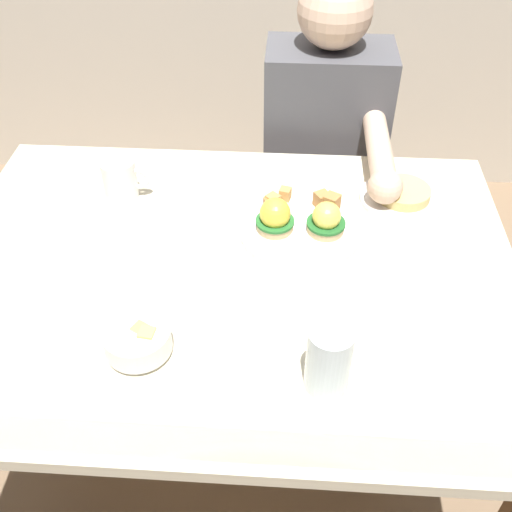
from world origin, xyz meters
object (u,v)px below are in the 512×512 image
at_px(dining_table, 229,305).
at_px(fruit_bowl, 138,340).
at_px(coffee_mug, 121,178).
at_px(water_glass_near, 328,363).
at_px(eggs_benedict_plate, 300,223).
at_px(diner_person, 325,153).
at_px(fork, 156,237).
at_px(side_plate, 403,196).

relative_size(dining_table, fruit_bowl, 10.00).
xyz_separation_m(coffee_mug, water_glass_near, (0.47, -0.51, 0.01)).
height_order(eggs_benedict_plate, fruit_bowl, eggs_benedict_plate).
relative_size(dining_table, diner_person, 1.05).
bearing_deg(fork, water_glass_near, -45.29).
relative_size(side_plate, diner_person, 0.18).
distance_m(eggs_benedict_plate, fruit_bowl, 0.45).
xyz_separation_m(coffee_mug, diner_person, (0.49, 0.36, -0.14)).
height_order(eggs_benedict_plate, diner_person, diner_person).
bearing_deg(water_glass_near, fork, 134.71).
relative_size(eggs_benedict_plate, fork, 1.75).
bearing_deg(diner_person, dining_table, -110.04).
relative_size(eggs_benedict_plate, fruit_bowl, 2.25).
distance_m(dining_table, fruit_bowl, 0.30).
xyz_separation_m(water_glass_near, side_plate, (0.19, 0.53, -0.04)).
height_order(coffee_mug, diner_person, diner_person).
bearing_deg(side_plate, fork, -162.69).
xyz_separation_m(fruit_bowl, fork, (-0.03, 0.31, -0.03)).
bearing_deg(diner_person, coffee_mug, -143.74).
bearing_deg(fork, coffee_mug, 125.40).
bearing_deg(water_glass_near, fruit_bowl, 171.55).
distance_m(fruit_bowl, coffee_mug, 0.49).
bearing_deg(dining_table, eggs_benedict_plate, 42.18).
xyz_separation_m(dining_table, fruit_bowl, (-0.14, -0.22, 0.14)).
distance_m(water_glass_near, diner_person, 0.89).
bearing_deg(water_glass_near, dining_table, 125.51).
bearing_deg(fruit_bowl, fork, 95.26).
xyz_separation_m(coffee_mug, side_plate, (0.66, 0.02, -0.04)).
distance_m(dining_table, coffee_mug, 0.40).
xyz_separation_m(fruit_bowl, diner_person, (0.35, 0.83, -0.12)).
relative_size(coffee_mug, side_plate, 0.56).
distance_m(fruit_bowl, water_glass_near, 0.34).
xyz_separation_m(dining_table, eggs_benedict_plate, (0.15, 0.13, 0.13)).
xyz_separation_m(side_plate, diner_person, (-0.17, 0.34, -0.10)).
distance_m(dining_table, diner_person, 0.64).
bearing_deg(side_plate, diner_person, 116.16).
distance_m(eggs_benedict_plate, fork, 0.31).
distance_m(dining_table, fork, 0.22).
height_order(dining_table, fork, fork).
distance_m(fruit_bowl, fork, 0.32).
xyz_separation_m(eggs_benedict_plate, coffee_mug, (-0.42, 0.11, 0.03)).
distance_m(eggs_benedict_plate, water_glass_near, 0.41).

